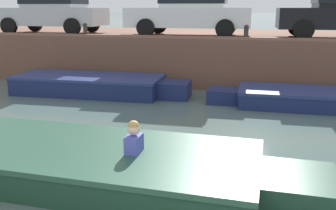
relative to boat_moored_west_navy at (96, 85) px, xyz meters
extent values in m
plane|color=#4C605B|center=(4.17, -3.71, -0.28)|extent=(400.00, 400.00, 0.00)
cube|color=brown|center=(4.17, 4.32, 0.53)|extent=(60.00, 6.00, 1.62)
cube|color=brown|center=(4.17, 1.44, 1.38)|extent=(60.00, 0.24, 0.08)
cube|color=navy|center=(-0.23, -0.01, -0.04)|extent=(4.51, 1.84, 0.48)
cube|color=navy|center=(2.44, 0.09, -0.04)|extent=(0.92, 0.95, 0.48)
cube|color=navy|center=(-0.23, -0.01, 0.24)|extent=(4.57, 1.90, 0.08)
cube|color=brown|center=(-0.56, -0.02, 0.14)|extent=(0.30, 1.51, 0.06)
cube|color=navy|center=(6.53, -0.04, -0.09)|extent=(4.40, 1.63, 0.38)
cube|color=navy|center=(3.91, -0.09, -0.09)|extent=(0.89, 0.87, 0.38)
cube|color=navy|center=(6.53, -0.04, 0.14)|extent=(4.46, 1.69, 0.08)
cube|color=#193828|center=(2.40, -5.41, -0.07)|extent=(5.15, 2.10, 0.41)
cube|color=#193828|center=(5.47, -5.45, -0.07)|extent=(1.04, 1.13, 0.41)
cube|color=#244836|center=(2.40, -5.41, 0.17)|extent=(5.21, 2.16, 0.08)
cube|color=brown|center=(2.01, -5.41, 0.07)|extent=(0.26, 1.83, 0.06)
cube|color=#4C51B2|center=(3.16, -5.42, 0.25)|extent=(0.20, 0.32, 0.44)
sphere|color=beige|center=(3.16, -5.42, 0.57)|extent=(0.19, 0.19, 0.19)
sphere|color=tan|center=(3.16, -5.42, 0.61)|extent=(0.17, 0.17, 0.17)
cube|color=#B7BABC|center=(-2.99, 2.70, 1.96)|extent=(4.10, 1.89, 0.64)
cube|color=#B7BABC|center=(-2.82, 2.70, 2.58)|extent=(2.08, 1.59, 0.60)
cube|color=black|center=(-2.82, 2.70, 2.58)|extent=(2.16, 1.63, 0.33)
cylinder|color=black|center=(-4.19, 1.77, 1.64)|extent=(0.61, 0.21, 0.60)
cylinder|color=black|center=(-4.27, 3.51, 1.64)|extent=(0.61, 0.21, 0.60)
cylinder|color=black|center=(-1.70, 1.88, 1.64)|extent=(0.61, 0.21, 0.60)
cylinder|color=black|center=(-1.78, 3.63, 1.64)|extent=(0.61, 0.21, 0.60)
cube|color=white|center=(2.33, 2.70, 1.96)|extent=(4.27, 1.97, 0.64)
cylinder|color=black|center=(1.07, 1.73, 1.64)|extent=(0.61, 0.21, 0.60)
cylinder|color=black|center=(0.99, 3.55, 1.64)|extent=(0.61, 0.21, 0.60)
cylinder|color=black|center=(3.66, 1.84, 1.64)|extent=(0.61, 0.21, 0.60)
cylinder|color=black|center=(3.58, 3.67, 1.64)|extent=(0.61, 0.21, 0.60)
cylinder|color=black|center=(6.03, 1.79, 1.64)|extent=(0.61, 0.21, 0.60)
cylinder|color=black|center=(5.96, 3.51, 1.64)|extent=(0.61, 0.21, 0.60)
cylinder|color=#2D2B28|center=(-1.04, 1.57, 1.51)|extent=(0.14, 0.14, 0.35)
sphere|color=#2D2B28|center=(-1.04, 1.57, 1.71)|extent=(0.15, 0.15, 0.15)
cylinder|color=#2D2B28|center=(4.34, 1.57, 1.51)|extent=(0.14, 0.14, 0.35)
sphere|color=#2D2B28|center=(4.34, 1.57, 1.71)|extent=(0.15, 0.15, 0.15)
camera|label=1|loc=(4.94, -10.28, 2.27)|focal=40.00mm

